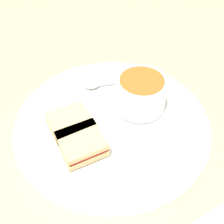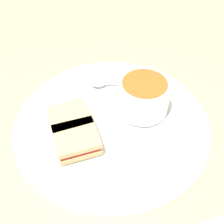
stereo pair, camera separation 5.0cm
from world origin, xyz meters
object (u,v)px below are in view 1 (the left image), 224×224
Objects in this scene: sandwich_half_near at (71,124)px; sandwich_half_far at (82,143)px; spoon at (97,85)px; soup_bowl at (141,93)px.

sandwich_half_near is 0.05m from sandwich_half_far.
spoon is 1.47× the size of sandwich_half_near.
sandwich_half_near is (0.15, 0.02, -0.02)m from soup_bowl.
spoon is at bearing -115.42° from sandwich_half_far.
soup_bowl is 0.81× the size of spoon.
sandwich_half_near is at bearing 6.46° from soup_bowl.
soup_bowl is at bearing 133.91° from spoon.
sandwich_half_near is at bearing 59.70° from spoon.
soup_bowl is at bearing -173.54° from sandwich_half_near.
spoon is at bearing -53.57° from soup_bowl.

